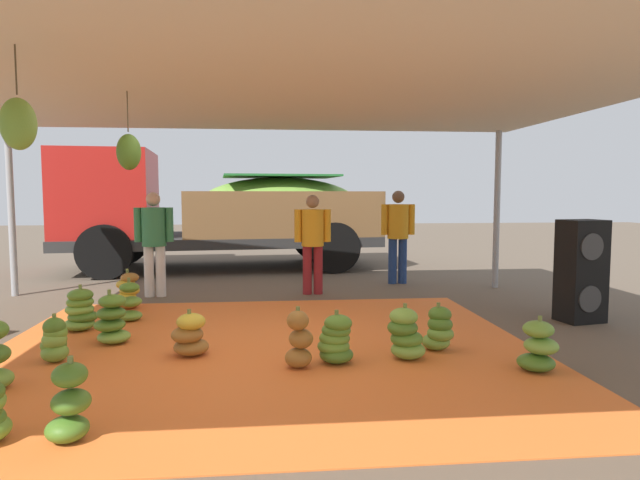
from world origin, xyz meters
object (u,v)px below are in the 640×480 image
banana_bunch_6 (112,321)px  worker_1 (154,236)px  worker_2 (398,230)px  banana_bunch_5 (439,330)px  banana_bunch_10 (406,335)px  worker_0 (313,236)px  banana_bunch_13 (128,292)px  banana_bunch_2 (55,341)px  cargo_truck_main (213,209)px  banana_bunch_4 (336,340)px  banana_bunch_3 (190,336)px  banana_bunch_9 (130,303)px  banana_bunch_7 (299,341)px  speaker_stack (581,271)px  banana_bunch_0 (80,311)px  banana_bunch_1 (69,405)px  banana_bunch_12 (538,348)px

banana_bunch_6 → worker_1: bearing=91.8°
worker_2 → banana_bunch_5: bearing=-98.1°
banana_bunch_10 → worker_0: bearing=99.4°
banana_bunch_13 → banana_bunch_2: bearing=-92.1°
cargo_truck_main → worker_1: cargo_truck_main is taller
banana_bunch_2 → worker_2: worker_2 is taller
banana_bunch_4 → worker_1: 4.26m
banana_bunch_3 → banana_bunch_9: (-0.92, 1.53, 0.03)m
banana_bunch_4 → banana_bunch_7: 0.36m
speaker_stack → banana_bunch_0: bearing=178.9°
banana_bunch_4 → banana_bunch_9: size_ratio=0.91×
banana_bunch_0 → cargo_truck_main: bearing=78.9°
banana_bunch_3 → banana_bunch_7: 1.12m
banana_bunch_6 → worker_0: bearing=48.9°
banana_bunch_1 → banana_bunch_9: 3.32m
banana_bunch_4 → banana_bunch_5: 1.10m
banana_bunch_6 → banana_bunch_7: banana_bunch_6 is taller
banana_bunch_5 → worker_0: bearing=106.8°
banana_bunch_1 → speaker_stack: (5.03, 2.76, 0.38)m
banana_bunch_1 → speaker_stack: 5.75m
banana_bunch_6 → worker_1: 2.75m
banana_bunch_1 → banana_bunch_9: same height
banana_bunch_13 → worker_0: (2.57, 0.88, 0.66)m
banana_bunch_3 → banana_bunch_7: bearing=-24.7°
banana_bunch_0 → banana_bunch_6: banana_bunch_6 is taller
banana_bunch_10 → worker_1: 4.61m
banana_bunch_5 → worker_2: bearing=81.9°
banana_bunch_3 → banana_bunch_13: bearing=116.3°
banana_bunch_0 → worker_1: 2.21m
banana_bunch_5 → banana_bunch_13: bearing=146.6°
banana_bunch_9 → banana_bunch_10: bearing=-31.9°
banana_bunch_6 → banana_bunch_9: banana_bunch_6 is taller
banana_bunch_7 → banana_bunch_9: 2.78m
banana_bunch_0 → banana_bunch_5: bearing=-17.3°
banana_bunch_13 → worker_2: 4.53m
banana_bunch_12 → banana_bunch_2: bearing=170.9°
banana_bunch_6 → banana_bunch_12: size_ratio=1.17×
banana_bunch_5 → banana_bunch_7: size_ratio=0.87×
banana_bunch_6 → banana_bunch_9: size_ratio=1.06×
banana_bunch_4 → banana_bunch_5: size_ratio=1.02×
banana_bunch_4 → banana_bunch_10: (0.67, 0.05, 0.02)m
banana_bunch_7 → cargo_truck_main: size_ratio=0.08×
speaker_stack → banana_bunch_9: bearing=174.4°
banana_bunch_2 → banana_bunch_10: size_ratio=0.86×
banana_bunch_4 → worker_1: worker_1 is taller
banana_bunch_12 → cargo_truck_main: cargo_truck_main is taller
worker_0 → speaker_stack: worker_0 is taller
banana_bunch_4 → worker_2: bearing=69.3°
banana_bunch_3 → banana_bunch_7: (1.01, -0.47, 0.05)m
banana_bunch_9 → worker_2: bearing=32.3°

